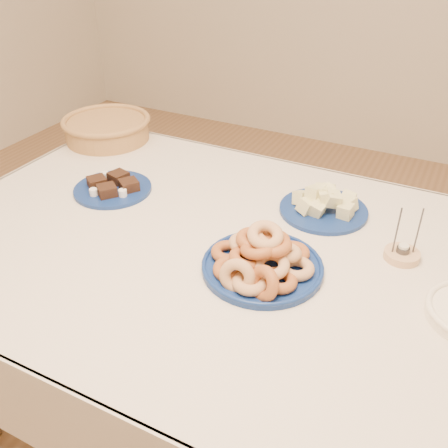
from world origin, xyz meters
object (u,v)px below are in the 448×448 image
Objects in this scene: donut_platter at (262,260)px; brownie_plate at (113,187)px; dining_table at (232,278)px; melon_plate at (325,204)px; candle_holder at (402,254)px; wicker_basket at (107,128)px.

brownie_plate is at bearing 164.32° from donut_platter.
dining_table is 5.80× the size of melon_plate.
brownie_plate reaches higher than dining_table.
donut_platter reaches higher than dining_table.
candle_holder is (0.30, 0.21, -0.02)m from donut_platter.
wicker_basket is 2.94× the size of candle_holder.
wicker_basket is at bearing 130.05° from brownie_plate.
candle_holder reaches higher than brownie_plate.
dining_table is at bearing 150.74° from donut_platter.
melon_plate is at bearing 15.65° from brownie_plate.
donut_platter is (0.11, -0.06, 0.14)m from dining_table.
dining_table is 5.37× the size of donut_platter.
wicker_basket is (-0.90, 0.14, 0.02)m from melon_plate.
candle_holder is at bearing -27.65° from melon_plate.
melon_plate is at bearing 152.35° from candle_holder.
donut_platter is at bearing -15.68° from brownie_plate.
melon_plate is (0.16, 0.28, 0.13)m from dining_table.
dining_table is 0.45m from candle_holder.
dining_table is 0.35m from melon_plate.
candle_holder reaches higher than dining_table.
donut_platter is 0.36m from candle_holder.
dining_table is at bearing -120.04° from melon_plate.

